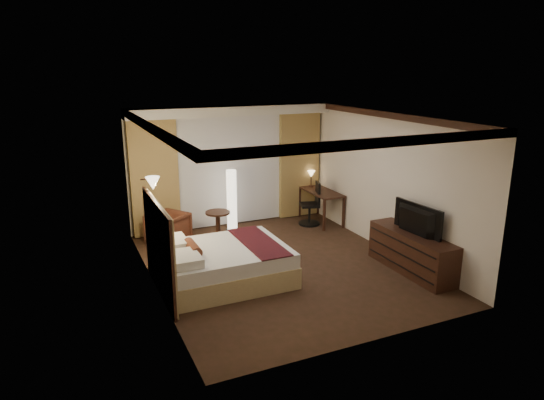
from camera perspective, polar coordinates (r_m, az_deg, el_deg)
name	(u,v)px	position (r m, az deg, el deg)	size (l,w,h in m)	color
floor	(281,266)	(8.91, 1.07, -7.77)	(4.50, 5.50, 0.01)	#302112
ceiling	(282,117)	(8.23, 1.16, 9.77)	(4.50, 5.50, 0.01)	white
back_wall	(229,166)	(10.95, -5.07, 4.01)	(4.50, 0.02, 2.70)	white
left_wall	(152,210)	(7.81, -13.98, -1.11)	(0.02, 5.50, 2.70)	white
right_wall	(386,182)	(9.63, 13.32, 2.04)	(0.02, 5.50, 2.70)	white
crown_molding	(282,120)	(8.24, 1.16, 9.35)	(4.50, 5.50, 0.12)	black
soffit	(232,111)	(10.54, -4.78, 10.43)	(4.50, 0.50, 0.20)	white
curtain_sheer	(230,171)	(10.90, -4.92, 3.42)	(2.48, 0.04, 2.45)	silver
curtain_left_drape	(154,179)	(10.42, -13.66, 2.46)	(1.00, 0.14, 2.45)	#AF8550
curtain_right_drape	(299,165)	(11.51, 3.20, 4.09)	(1.00, 0.14, 2.45)	#AF8550
wall_sconce	(153,183)	(8.38, -13.84, 1.93)	(0.24, 0.24, 0.24)	white
bed	(224,264)	(8.25, -5.66, -7.52)	(2.09, 1.63, 0.61)	white
headboard	(160,249)	(7.84, -13.09, -5.61)	(0.12, 1.93, 1.50)	tan
armchair	(168,227)	(10.09, -12.16, -3.13)	(0.69, 0.65, 0.72)	#552319
side_table	(218,225)	(10.31, -6.36, -2.89)	(0.52, 0.52, 0.57)	black
floor_lamp	(232,201)	(10.57, -4.75, -0.07)	(0.29, 0.29, 1.38)	white
desk	(321,206)	(11.29, 5.76, -0.76)	(0.55, 1.27, 0.75)	black
desk_lamp	(311,179)	(11.56, 4.63, 2.45)	(0.18, 0.18, 0.34)	#FFD899
office_chair	(310,203)	(11.06, 4.44, -0.40)	(0.48, 0.48, 1.00)	black
dresser	(412,252)	(8.92, 16.09, -5.94)	(0.50, 1.83, 0.71)	black
television	(413,216)	(8.68, 16.27, -1.84)	(1.09, 0.63, 0.14)	black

